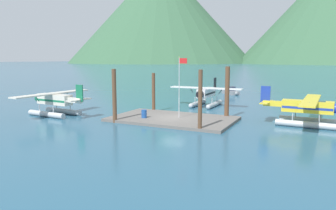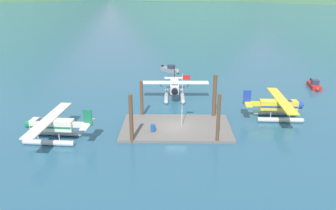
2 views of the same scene
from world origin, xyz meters
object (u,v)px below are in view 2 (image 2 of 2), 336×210
(fuel_drum, at_px, (153,128))
(seaplane_yellow_stbd_fwd, at_px, (278,107))
(flagpole, at_px, (183,94))
(seaplane_cream_port_aft, at_px, (52,128))
(seaplane_white_bow_centre, at_px, (174,88))
(boat_grey_open_north, at_px, (171,70))
(boat_red_open_east, at_px, (314,85))

(fuel_drum, xyz_separation_m, seaplane_yellow_stbd_fwd, (16.18, 4.96, 0.84))
(flagpole, bearing_deg, seaplane_cream_port_aft, -166.45)
(seaplane_white_bow_centre, height_order, boat_grey_open_north, seaplane_white_bow_centre)
(flagpole, height_order, seaplane_cream_port_aft, flagpole)
(flagpole, xyz_separation_m, seaplane_cream_port_aft, (-14.79, -3.56, -2.81))
(fuel_drum, relative_size, seaplane_yellow_stbd_fwd, 0.08)
(fuel_drum, bearing_deg, boat_red_open_east, 35.39)
(seaplane_white_bow_centre, distance_m, boat_grey_open_north, 16.49)
(boat_red_open_east, bearing_deg, boat_grey_open_north, 156.62)
(flagpole, xyz_separation_m, fuel_drum, (-3.56, -1.67, -3.65))
(boat_grey_open_north, height_order, boat_red_open_east, same)
(fuel_drum, distance_m, boat_red_open_east, 32.65)
(fuel_drum, xyz_separation_m, seaplane_white_bow_centre, (2.58, 13.16, 0.84))
(flagpole, distance_m, seaplane_yellow_stbd_fwd, 13.34)
(seaplane_white_bow_centre, bearing_deg, fuel_drum, -101.10)
(seaplane_yellow_stbd_fwd, bearing_deg, flagpole, -165.38)
(seaplane_cream_port_aft, bearing_deg, seaplane_white_bow_centre, 47.47)
(seaplane_cream_port_aft, bearing_deg, boat_red_open_east, 28.80)
(fuel_drum, distance_m, seaplane_yellow_stbd_fwd, 16.94)
(fuel_drum, xyz_separation_m, boat_grey_open_north, (1.88, 29.60, -0.25))
(flagpole, relative_size, seaplane_white_bow_centre, 0.64)
(flagpole, xyz_separation_m, boat_red_open_east, (23.05, 17.24, -3.90))
(seaplane_white_bow_centre, relative_size, seaplane_cream_port_aft, 0.99)
(seaplane_cream_port_aft, relative_size, seaplane_yellow_stbd_fwd, 1.00)
(fuel_drum, bearing_deg, boat_grey_open_north, 86.36)
(flagpole, distance_m, seaplane_cream_port_aft, 15.47)
(fuel_drum, xyz_separation_m, boat_red_open_east, (26.62, 18.91, -0.25))
(flagpole, relative_size, boat_red_open_east, 1.36)
(flagpole, bearing_deg, boat_red_open_east, 36.79)
(fuel_drum, distance_m, boat_grey_open_north, 29.66)
(flagpole, distance_m, fuel_drum, 5.37)
(flagpole, distance_m, boat_red_open_east, 29.05)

